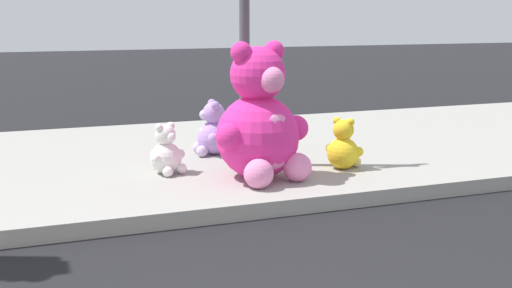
{
  "coord_description": "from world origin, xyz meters",
  "views": [
    {
      "loc": [
        -1.18,
        -1.97,
        1.78
      ],
      "look_at": [
        0.84,
        3.6,
        0.55
      ],
      "focal_mm": 44.25,
      "sensor_mm": 36.0,
      "label": 1
    }
  ],
  "objects_px": {
    "plush_white": "(167,153)",
    "sign_pole": "(244,7)",
    "plush_tan": "(242,128)",
    "plush_pink_large": "(260,125)",
    "plush_lavender": "(212,133)",
    "plush_yellow": "(343,148)"
  },
  "relations": [
    {
      "from": "sign_pole",
      "to": "plush_tan",
      "type": "relative_size",
      "value": 5.28
    },
    {
      "from": "sign_pole",
      "to": "plush_white",
      "type": "bearing_deg",
      "value": -174.41
    },
    {
      "from": "plush_lavender",
      "to": "plush_white",
      "type": "distance_m",
      "value": 1.0
    },
    {
      "from": "sign_pole",
      "to": "plush_white",
      "type": "height_order",
      "value": "sign_pole"
    },
    {
      "from": "plush_white",
      "to": "plush_yellow",
      "type": "bearing_deg",
      "value": -13.13
    },
    {
      "from": "sign_pole",
      "to": "plush_pink_large",
      "type": "bearing_deg",
      "value": -93.98
    },
    {
      "from": "plush_white",
      "to": "sign_pole",
      "type": "bearing_deg",
      "value": 5.59
    },
    {
      "from": "plush_pink_large",
      "to": "sign_pole",
      "type": "bearing_deg",
      "value": 86.02
    },
    {
      "from": "plush_pink_large",
      "to": "plush_lavender",
      "type": "bearing_deg",
      "value": 96.89
    },
    {
      "from": "sign_pole",
      "to": "plush_lavender",
      "type": "xyz_separation_m",
      "value": [
        -0.19,
        0.63,
        -1.44
      ]
    },
    {
      "from": "plush_white",
      "to": "plush_pink_large",
      "type": "bearing_deg",
      "value": -30.84
    },
    {
      "from": "plush_tan",
      "to": "plush_pink_large",
      "type": "bearing_deg",
      "value": -101.6
    },
    {
      "from": "plush_lavender",
      "to": "plush_white",
      "type": "relative_size",
      "value": 1.21
    },
    {
      "from": "plush_tan",
      "to": "sign_pole",
      "type": "bearing_deg",
      "value": -106.6
    },
    {
      "from": "plush_pink_large",
      "to": "plush_lavender",
      "type": "relative_size",
      "value": 2.13
    },
    {
      "from": "sign_pole",
      "to": "plush_yellow",
      "type": "height_order",
      "value": "sign_pole"
    },
    {
      "from": "plush_pink_large",
      "to": "plush_white",
      "type": "bearing_deg",
      "value": 149.16
    },
    {
      "from": "plush_yellow",
      "to": "plush_white",
      "type": "height_order",
      "value": "plush_yellow"
    },
    {
      "from": "plush_tan",
      "to": "plush_white",
      "type": "relative_size",
      "value": 1.14
    },
    {
      "from": "plush_pink_large",
      "to": "plush_tan",
      "type": "xyz_separation_m",
      "value": [
        0.3,
        1.45,
        -0.3
      ]
    },
    {
      "from": "plush_pink_large",
      "to": "plush_yellow",
      "type": "xyz_separation_m",
      "value": [
        0.98,
        0.08,
        -0.33
      ]
    },
    {
      "from": "plush_pink_large",
      "to": "plush_tan",
      "type": "height_order",
      "value": "plush_pink_large"
    }
  ]
}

